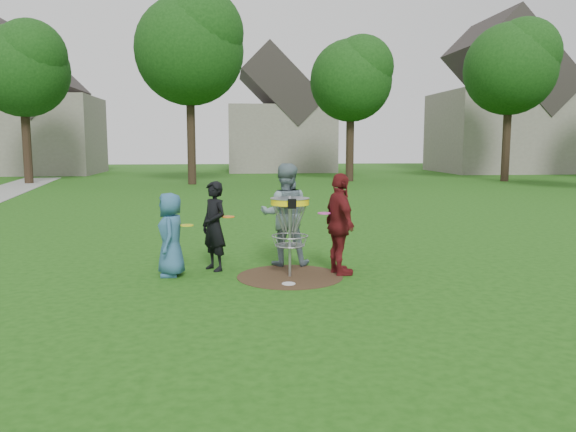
{
  "coord_description": "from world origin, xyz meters",
  "views": [
    {
      "loc": [
        -1.0,
        -9.25,
        2.27
      ],
      "look_at": [
        0.0,
        0.3,
        1.0
      ],
      "focal_mm": 35.0,
      "sensor_mm": 36.0,
      "label": 1
    }
  ],
  "objects": [
    {
      "name": "ground",
      "position": [
        0.0,
        0.0,
        0.0
      ],
      "size": [
        100.0,
        100.0,
        0.0
      ],
      "primitive_type": "plane",
      "color": "#19470F",
      "rests_on": "ground"
    },
    {
      "name": "disc_on_grass",
      "position": [
        -0.08,
        -0.52,
        0.01
      ],
      "size": [
        0.22,
        0.22,
        0.02
      ],
      "primitive_type": "cylinder",
      "color": "silver",
      "rests_on": "ground"
    },
    {
      "name": "dirt_patch",
      "position": [
        0.0,
        0.0,
        0.0
      ],
      "size": [
        1.8,
        1.8,
        0.01
      ],
      "primitive_type": "cylinder",
      "color": "#47331E",
      "rests_on": "ground"
    },
    {
      "name": "disc_golf_basket",
      "position": [
        0.0,
        -0.0,
        1.02
      ],
      "size": [
        0.66,
        0.67,
        1.38
      ],
      "color": "#9EA0A5",
      "rests_on": "ground"
    },
    {
      "name": "tree_row",
      "position": [
        0.44,
        20.67,
        6.21
      ],
      "size": [
        51.2,
        17.42,
        9.9
      ],
      "color": "#38281C",
      "rests_on": "ground"
    },
    {
      "name": "house_row",
      "position": [
        4.78,
        33.07,
        4.14
      ],
      "size": [
        44.5,
        10.65,
        11.62
      ],
      "color": "gray",
      "rests_on": "ground"
    },
    {
      "name": "player_black",
      "position": [
        -1.28,
        0.64,
        0.79
      ],
      "size": [
        0.65,
        0.69,
        1.59
      ],
      "primitive_type": "imported",
      "rotation": [
        0.0,
        0.0,
        -0.95
      ],
      "color": "black",
      "rests_on": "ground"
    },
    {
      "name": "player_grey",
      "position": [
        0.01,
        0.96,
        0.94
      ],
      "size": [
        0.99,
        0.81,
        1.88
      ],
      "primitive_type": "imported",
      "rotation": [
        0.0,
        0.0,
        3.03
      ],
      "color": "slate",
      "rests_on": "ground"
    },
    {
      "name": "player_maroon",
      "position": [
        0.87,
        0.08,
        0.87
      ],
      "size": [
        0.62,
        1.09,
        1.75
      ],
      "primitive_type": "imported",
      "rotation": [
        0.0,
        0.0,
        1.77
      ],
      "color": "maroon",
      "rests_on": "ground"
    },
    {
      "name": "player_blue",
      "position": [
        -2.0,
        0.28,
        0.71
      ],
      "size": [
        0.47,
        0.71,
        1.42
      ],
      "primitive_type": "imported",
      "rotation": [
        0.0,
        0.0,
        -1.54
      ],
      "color": "#2D5B7D",
      "rests_on": "ground"
    },
    {
      "name": "held_discs",
      "position": [
        -0.54,
        0.37,
        1.02
      ],
      "size": [
        2.53,
        0.84,
        0.3
      ],
      "color": "yellow",
      "rests_on": "ground"
    }
  ]
}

